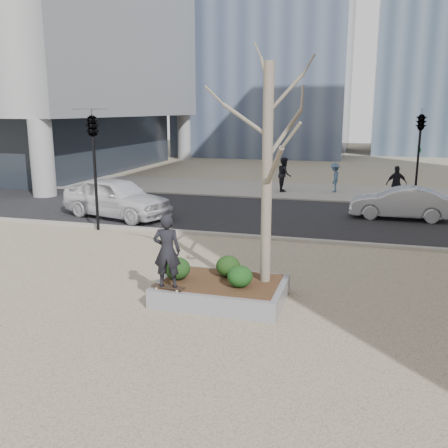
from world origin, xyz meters
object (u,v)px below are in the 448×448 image
(planter, at_px, (221,291))
(skateboard, at_px, (168,288))
(skateboarder, at_px, (167,251))
(police_car, at_px, (117,197))

(planter, relative_size, skateboard, 3.85)
(skateboarder, bearing_deg, police_car, -68.33)
(planter, bearing_deg, skateboarder, -142.22)
(planter, distance_m, skateboard, 1.33)
(planter, relative_size, skateboarder, 1.78)
(planter, distance_m, skateboarder, 1.74)
(skateboarder, relative_size, police_car, 0.34)
(police_car, bearing_deg, skateboard, -130.03)
(skateboarder, distance_m, police_car, 10.41)
(skateboard, height_order, police_car, police_car)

